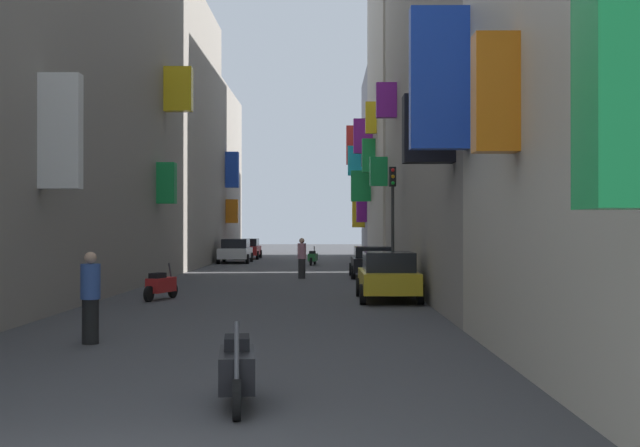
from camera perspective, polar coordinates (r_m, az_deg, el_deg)
ground_plane at (r=35.51m, az=-2.82°, el=-3.93°), size 140.00×140.00×0.00m
building_left_mid_a at (r=34.82m, az=-16.48°, el=8.81°), size 7.21×39.46×15.52m
building_left_mid_b at (r=59.96m, az=-9.21°, el=3.49°), size 6.91×12.76×12.42m
building_right_mid_c at (r=49.51m, az=7.43°, el=8.44°), size 7.31×15.33×19.56m
building_right_far at (r=61.27m, az=6.01°, el=4.14°), size 7.38×9.15×13.97m
parked_car_red at (r=56.82m, az=-5.29°, el=-1.80°), size 1.86×4.05×1.45m
parked_car_yellow at (r=24.38m, az=4.96°, el=-3.76°), size 1.86×3.99×1.50m
parked_car_white at (r=50.50m, az=-6.15°, el=-1.95°), size 1.99×4.16×1.53m
parked_car_black at (r=35.49m, az=3.79°, el=-2.73°), size 1.96×3.98×1.40m
scooter_red at (r=25.04m, az=-11.47°, el=-4.39°), size 0.78×1.89×1.13m
scooter_green at (r=47.13m, az=-0.52°, el=-2.47°), size 0.60×1.99×1.13m
scooter_black at (r=10.17m, az=-6.05°, el=-10.46°), size 0.57×1.99×1.13m
pedestrian_crossing at (r=34.75m, az=-1.33°, el=-2.53°), size 0.48×0.48×1.79m
pedestrian_near_left at (r=15.93m, az=-16.32°, el=-5.18°), size 0.50×0.50×1.79m
traffic_light_far_corner at (r=30.17m, az=5.29°, el=1.30°), size 0.26×0.34×4.57m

